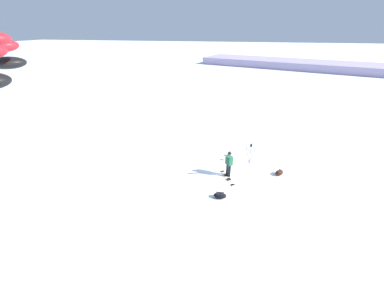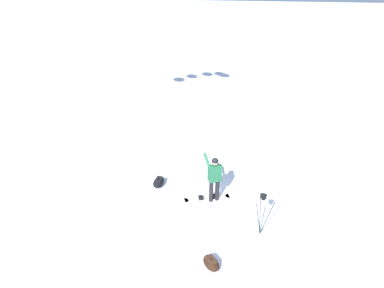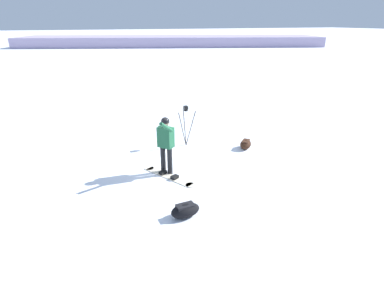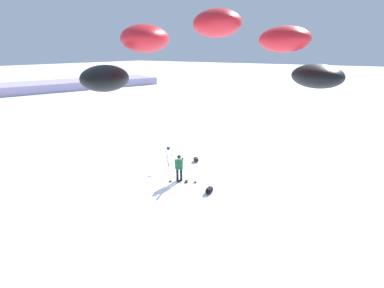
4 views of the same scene
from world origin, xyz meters
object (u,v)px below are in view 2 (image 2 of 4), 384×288
at_px(snowboarder, 215,175).
at_px(snowboard, 207,198).
at_px(gear_bag_large, 159,182).
at_px(camera_tripod, 263,206).
at_px(gear_bag_small, 211,263).

xyz_separation_m(snowboarder, snowboard, (-0.01, -0.24, -0.95)).
relative_size(snowboard, gear_bag_large, 2.39).
height_order(snowboarder, snowboard, snowboarder).
relative_size(gear_bag_large, camera_tripod, 0.50).
bearing_deg(gear_bag_large, camera_tripod, 69.87).
xyz_separation_m(camera_tripod, gear_bag_small, (1.74, -0.98, -0.82)).
relative_size(snowboard, gear_bag_small, 2.48).
height_order(snowboarder, gear_bag_small, snowboarder).
xyz_separation_m(snowboard, camera_tripod, (1.22, 2.00, 0.95)).
relative_size(snowboarder, gear_bag_large, 2.40).
height_order(camera_tripod, gear_bag_small, camera_tripod).
xyz_separation_m(snowboarder, camera_tripod, (1.21, 1.76, 0.01)).
bearing_deg(gear_bag_small, gear_bag_large, -137.45).
distance_m(snowboarder, gear_bag_large, 2.30).
height_order(snowboard, camera_tripod, camera_tripod).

